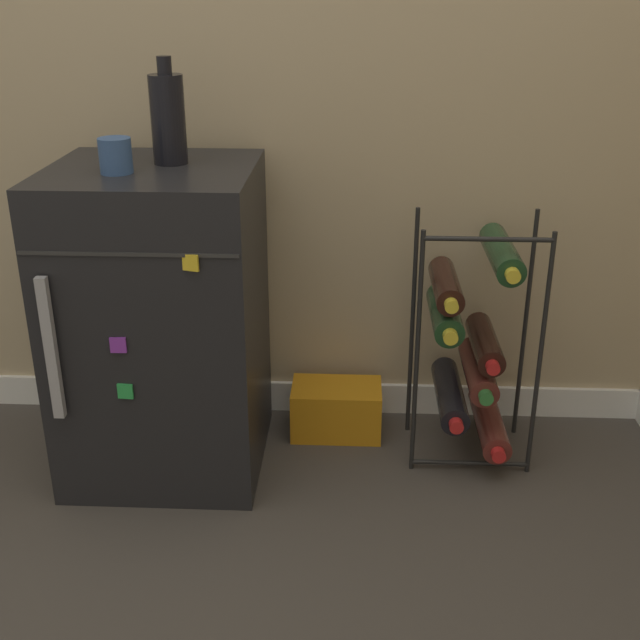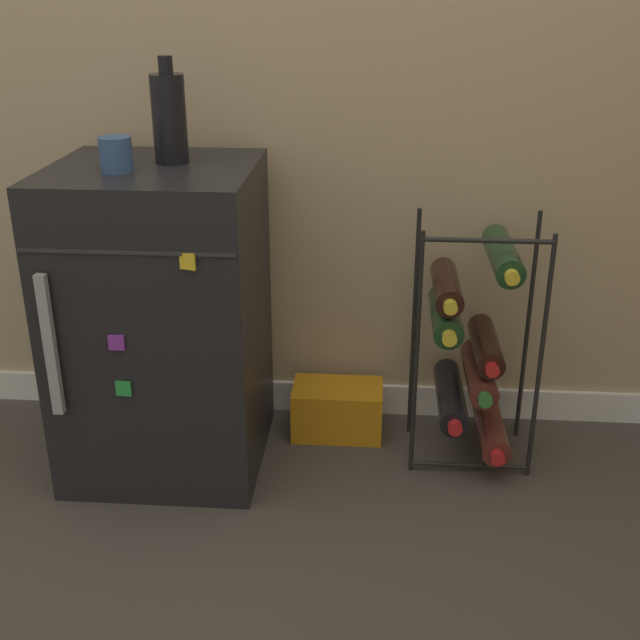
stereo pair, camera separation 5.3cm
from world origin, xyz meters
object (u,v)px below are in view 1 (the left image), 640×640
at_px(mini_fridge, 162,323).
at_px(fridge_top_bottle, 168,118).
at_px(soda_box, 336,409).
at_px(fridge_top_cup, 115,156).
at_px(wine_rack, 471,346).

distance_m(mini_fridge, fridge_top_bottle, 0.50).
bearing_deg(soda_box, fridge_top_bottle, -165.19).
xyz_separation_m(mini_fridge, fridge_top_cup, (-0.06, -0.06, 0.43)).
relative_size(fridge_top_cup, fridge_top_bottle, 0.32).
xyz_separation_m(mini_fridge, soda_box, (0.43, 0.15, -0.32)).
bearing_deg(wine_rack, mini_fridge, -175.03).
height_order(wine_rack, soda_box, wine_rack).
relative_size(mini_fridge, wine_rack, 1.21).
relative_size(wine_rack, soda_box, 2.61).
relative_size(soda_box, fridge_top_cup, 3.18).
bearing_deg(fridge_top_cup, wine_rack, 8.86).
bearing_deg(fridge_top_cup, soda_box, 23.30).
xyz_separation_m(wine_rack, fridge_top_cup, (-0.84, -0.13, 0.51)).
xyz_separation_m(wine_rack, soda_box, (-0.35, 0.08, -0.24)).
xyz_separation_m(soda_box, fridge_top_cup, (-0.49, -0.21, 0.75)).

